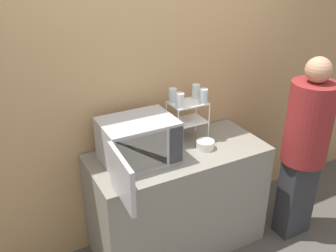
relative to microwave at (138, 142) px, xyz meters
name	(u,v)px	position (x,y,z in m)	size (l,w,h in m)	color
wall_back	(158,94)	(0.34, 0.34, 0.20)	(8.00, 0.06, 2.60)	tan
counter	(178,200)	(0.34, -0.02, -0.63)	(1.42, 0.64, 0.93)	gray
microwave	(138,142)	(0.00, 0.00, 0.00)	(0.59, 0.82, 0.33)	#ADADB2
dish_rack	(188,113)	(0.51, 0.13, 0.08)	(0.30, 0.21, 0.33)	white
glass_front_left	(180,100)	(0.40, 0.08, 0.23)	(0.07, 0.07, 0.12)	silver
glass_back_right	(196,91)	(0.61, 0.19, 0.23)	(0.07, 0.07, 0.12)	silver
glass_front_right	(204,96)	(0.61, 0.07, 0.23)	(0.07, 0.07, 0.12)	silver
glass_back_left	(173,95)	(0.40, 0.20, 0.23)	(0.07, 0.07, 0.12)	silver
bowl	(205,145)	(0.55, -0.07, -0.13)	(0.14, 0.14, 0.07)	silver
person	(305,143)	(1.35, -0.37, -0.18)	(0.37, 0.37, 1.65)	#2D2D33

